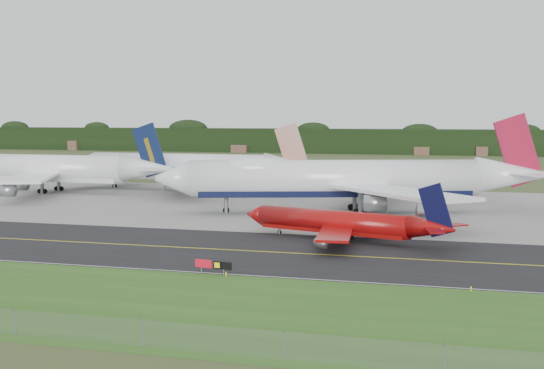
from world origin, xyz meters
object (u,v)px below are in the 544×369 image
Objects in this scene: jet_red_737 at (344,223)px; jet_navy_gold at (50,169)px; jet_ba_747 at (349,179)px; jet_star_tail at (190,168)px; taxiway_sign at (213,265)px.

jet_red_737 is 97.54m from jet_navy_gold.
jet_navy_gold is (-77.62, 19.15, -0.92)m from jet_ba_747.
jet_navy_gold is at bearing -156.99° from jet_star_tail.
jet_ba_747 is 56.46m from jet_star_tail.
taxiway_sign is (-5.38, -60.82, -5.40)m from jet_ba_747.
taxiway_sign is at bearing -66.40° from jet_star_tail.
jet_red_737 reaches higher than taxiway_sign.
jet_ba_747 is 61.29m from taxiway_sign.
jet_navy_gold is 13.54× the size of taxiway_sign.
jet_ba_747 is at bearing -13.86° from jet_navy_gold.
taxiway_sign is at bearing -47.91° from jet_navy_gold.
jet_star_tail reaches higher than taxiway_sign.
jet_star_tail is at bearing 144.84° from jet_ba_747.
jet_star_tail reaches higher than jet_red_737.
taxiway_sign is (40.77, -93.33, -4.53)m from jet_star_tail.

